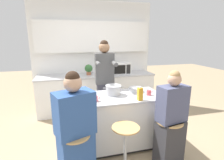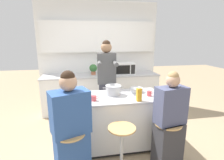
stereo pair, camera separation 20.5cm
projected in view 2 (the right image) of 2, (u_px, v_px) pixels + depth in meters
ground_plane at (113, 144)px, 3.02m from camera, size 16.00×16.00×0.00m
wall_back at (99, 48)px, 4.51m from camera, size 3.06×0.22×2.70m
back_counter at (101, 92)px, 4.45m from camera, size 2.85×0.68×0.91m
kitchen_island at (113, 121)px, 2.91m from camera, size 1.62×0.73×0.88m
bar_stool_leftmost at (72, 155)px, 2.19m from camera, size 0.38×0.38×0.67m
bar_stool_center at (121, 148)px, 2.32m from camera, size 0.38×0.38×0.67m
bar_stool_rightmost at (167, 143)px, 2.44m from camera, size 0.38×0.38×0.67m
person_cooking at (107, 86)px, 3.39m from camera, size 0.39×0.56×1.76m
person_wrapped_blanket at (71, 131)px, 2.15m from camera, size 0.52×0.42×1.44m
person_seated_near at (169, 125)px, 2.39m from camera, size 0.43×0.32×1.38m
cooking_pot at (113, 90)px, 2.86m from camera, size 0.34×0.26×0.16m
fruit_bowl at (136, 90)px, 3.02m from camera, size 0.23×0.23×0.08m
coffee_cup_near at (94, 98)px, 2.60m from camera, size 0.12×0.08×0.08m
coffee_cup_far at (149, 93)px, 2.81m from camera, size 0.11×0.08×0.08m
banana_bunch at (85, 94)px, 2.84m from camera, size 0.15×0.11×0.05m
juice_carton at (139, 95)px, 2.58m from camera, size 0.07×0.07×0.21m
microwave at (123, 68)px, 4.36m from camera, size 0.56×0.35×0.28m
potted_plant at (93, 69)px, 4.28m from camera, size 0.19×0.19×0.26m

